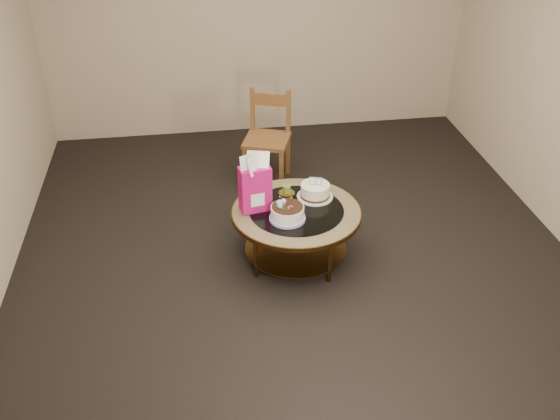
{
  "coord_description": "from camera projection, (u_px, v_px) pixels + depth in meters",
  "views": [
    {
      "loc": [
        -0.73,
        -4.03,
        3.06
      ],
      "look_at": [
        -0.13,
        0.02,
        0.45
      ],
      "focal_mm": 40.0,
      "sensor_mm": 36.0,
      "label": 1
    }
  ],
  "objects": [
    {
      "name": "gift_bag",
      "position": [
        255.0,
        183.0,
        4.73
      ],
      "size": [
        0.26,
        0.2,
        0.47
      ],
      "rotation": [
        0.0,
        0.0,
        0.18
      ],
      "color": "#D0137B",
      "rests_on": "coffee_table"
    },
    {
      "name": "coffee_table",
      "position": [
        296.0,
        218.0,
        4.89
      ],
      "size": [
        1.02,
        1.02,
        0.46
      ],
      "color": "brown",
      "rests_on": "ground"
    },
    {
      "name": "cream_cake",
      "position": [
        315.0,
        191.0,
        4.97
      ],
      "size": [
        0.29,
        0.29,
        0.18
      ],
      "rotation": [
        0.0,
        0.0,
        -0.22
      ],
      "color": "silver",
      "rests_on": "coffee_table"
    },
    {
      "name": "pillar_candle",
      "position": [
        287.0,
        191.0,
        5.02
      ],
      "size": [
        0.14,
        0.14,
        0.1
      ],
      "rotation": [
        0.0,
        0.0,
        -0.31
      ],
      "color": "#D3BF56",
      "rests_on": "coffee_table"
    },
    {
      "name": "decorated_cake",
      "position": [
        287.0,
        213.0,
        4.7
      ],
      "size": [
        0.28,
        0.28,
        0.16
      ],
      "rotation": [
        0.0,
        0.0,
        0.15
      ],
      "color": "#B596D5",
      "rests_on": "coffee_table"
    },
    {
      "name": "ground",
      "position": [
        296.0,
        257.0,
        5.09
      ],
      "size": [
        5.0,
        5.0,
        0.0
      ],
      "primitive_type": "plane",
      "color": "black",
      "rests_on": "ground"
    },
    {
      "name": "dining_chair",
      "position": [
        268.0,
        137.0,
        5.95
      ],
      "size": [
        0.52,
        0.52,
        0.88
      ],
      "rotation": [
        0.0,
        0.0,
        -0.33
      ],
      "color": "brown",
      "rests_on": "ground"
    },
    {
      "name": "room_walls",
      "position": [
        299.0,
        76.0,
        4.26
      ],
      "size": [
        4.52,
        5.02,
        2.61
      ],
      "color": "tan",
      "rests_on": "ground"
    }
  ]
}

